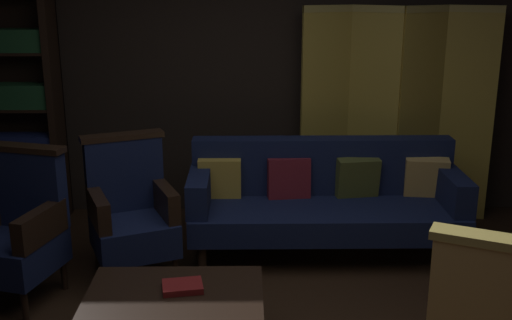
{
  "coord_description": "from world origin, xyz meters",
  "views": [
    {
      "loc": [
        -0.06,
        -3.29,
        2.15
      ],
      "look_at": [
        0.0,
        0.8,
        0.95
      ],
      "focal_mm": 44.58,
      "sensor_mm": 36.0,
      "label": 1
    }
  ],
  "objects": [
    {
      "name": "velvet_couch",
      "position": [
        0.55,
        1.46,
        0.46
      ],
      "size": [
        2.12,
        0.78,
        0.88
      ],
      "color": "black",
      "rests_on": "ground_plane"
    },
    {
      "name": "armchair_wing_right",
      "position": [
        -0.9,
        1.04,
        0.49
      ],
      "size": [
        0.75,
        0.75,
        1.04
      ],
      "color": "black",
      "rests_on": "ground_plane"
    },
    {
      "name": "bookshelf",
      "position": [
        -2.15,
        2.19,
        1.06
      ],
      "size": [
        0.9,
        0.32,
        2.05
      ],
      "color": "black",
      "rests_on": "ground_plane"
    },
    {
      "name": "folding_screen",
      "position": [
        1.26,
        2.19,
        0.99
      ],
      "size": [
        1.7,
        0.26,
        1.9
      ],
      "color": "#B29338",
      "rests_on": "ground_plane"
    },
    {
      "name": "book_red_leather",
      "position": [
        -0.43,
        -0.02,
        0.44
      ],
      "size": [
        0.25,
        0.2,
        0.04
      ],
      "primitive_type": "cube",
      "rotation": [
        0.0,
        0.0,
        0.16
      ],
      "color": "maroon",
      "rests_on": "coffee_table"
    },
    {
      "name": "armchair_wing_left",
      "position": [
        -1.62,
        0.72,
        0.49
      ],
      "size": [
        0.72,
        0.71,
        1.04
      ],
      "color": "black",
      "rests_on": "ground_plane"
    },
    {
      "name": "coffee_table",
      "position": [
        -0.47,
        -0.04,
        0.37
      ],
      "size": [
        1.0,
        0.64,
        0.42
      ],
      "color": "black",
      "rests_on": "ground_plane"
    },
    {
      "name": "back_wall",
      "position": [
        0.0,
        2.45,
        1.4
      ],
      "size": [
        7.2,
        0.1,
        2.8
      ],
      "primitive_type": "cube",
      "color": "black",
      "rests_on": "ground_plane"
    }
  ]
}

